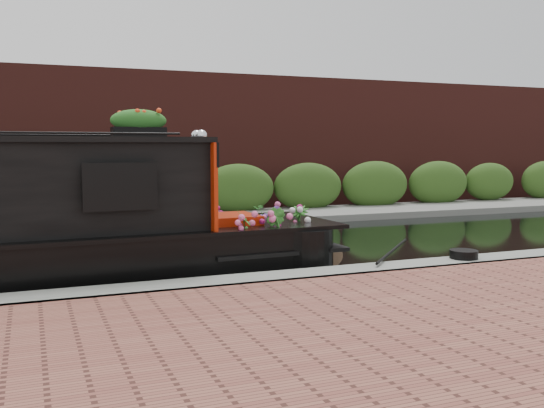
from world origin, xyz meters
name	(u,v)px	position (x,y,z in m)	size (l,w,h in m)	color
ground	(204,253)	(0.00, 0.00, 0.00)	(80.00, 80.00, 0.00)	black
near_bank_coping	(274,295)	(0.00, -3.30, 0.00)	(40.00, 0.60, 0.50)	gray
far_bank_path	(157,225)	(0.00, 4.20, 0.00)	(40.00, 2.40, 0.34)	slate
far_hedge	(150,220)	(0.00, 5.10, 0.00)	(40.00, 1.10, 2.80)	#30521B
far_brick_wall	(137,212)	(0.00, 7.20, 0.00)	(40.00, 1.00, 8.00)	#501F1B
rope_fender	(329,254)	(1.56, -1.78, 0.16)	(0.33, 0.33, 0.32)	brown
coiled_mooring_rope	(464,254)	(3.03, -3.22, 0.31)	(0.41, 0.41, 0.12)	black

